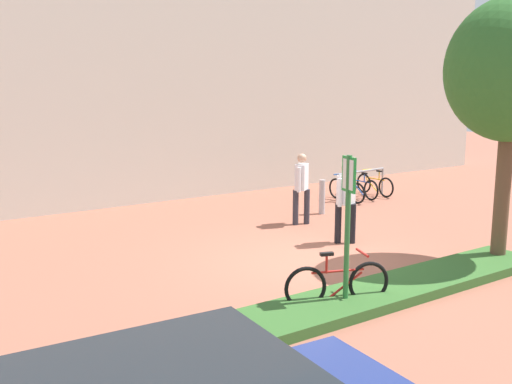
% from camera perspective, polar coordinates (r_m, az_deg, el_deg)
% --- Properties ---
extents(ground_plane, '(60.00, 60.00, 0.00)m').
position_cam_1_polar(ground_plane, '(11.21, 6.05, -6.79)').
color(ground_plane, '#9E5B47').
extents(building_facade, '(28.00, 1.20, 10.00)m').
position_cam_1_polar(building_facade, '(17.31, -10.73, 15.84)').
color(building_facade, beige).
rests_on(building_facade, ground).
extents(planter_strip, '(7.00, 1.10, 0.16)m').
position_cam_1_polar(planter_strip, '(9.58, 12.63, -9.50)').
color(planter_strip, '#336028').
rests_on(planter_strip, ground).
extents(tree_sidewalk, '(2.37, 2.37, 4.90)m').
position_cam_1_polar(tree_sidewalk, '(11.60, 23.82, 10.80)').
color(tree_sidewalk, brown).
rests_on(tree_sidewalk, ground).
extents(parking_sign_post, '(0.11, 0.36, 2.32)m').
position_cam_1_polar(parking_sign_post, '(8.59, 9.01, -1.69)').
color(parking_sign_post, '#2D7238').
rests_on(parking_sign_post, ground).
extents(bike_at_sign, '(1.60, 0.66, 0.86)m').
position_cam_1_polar(bike_at_sign, '(8.97, 8.02, -8.91)').
color(bike_at_sign, black).
rests_on(bike_at_sign, ground).
extents(bike_rack_cluster, '(2.10, 1.75, 0.83)m').
position_cam_1_polar(bike_rack_cluster, '(17.58, 10.24, 0.55)').
color(bike_rack_cluster, '#99999E').
rests_on(bike_rack_cluster, ground).
extents(bollard_steel, '(0.16, 0.16, 0.90)m').
position_cam_1_polar(bollard_steel, '(15.22, 6.50, -0.48)').
color(bollard_steel, '#ADADB2').
rests_on(bollard_steel, ground).
extents(person_casual_tan, '(0.58, 0.35, 1.72)m').
position_cam_1_polar(person_casual_tan, '(12.35, 8.82, -0.56)').
color(person_casual_tan, black).
rests_on(person_casual_tan, ground).
extents(person_shirt_white, '(0.51, 0.43, 1.72)m').
position_cam_1_polar(person_shirt_white, '(13.93, 4.49, 0.77)').
color(person_shirt_white, '#2D2D38').
rests_on(person_shirt_white, ground).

